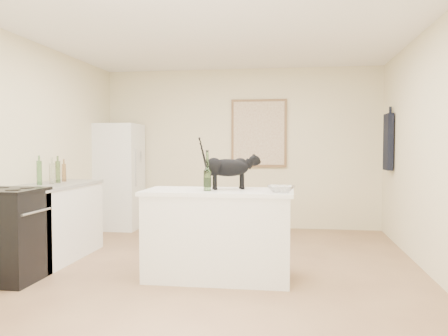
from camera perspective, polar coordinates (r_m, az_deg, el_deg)
floor at (r=5.01m, az=-1.49°, el=-12.82°), size 5.50×5.50×0.00m
ceiling at (r=4.98m, az=-1.52°, el=17.35°), size 5.50×5.50×0.00m
wall_back at (r=7.55m, az=2.09°, el=2.42°), size 4.50×0.00×4.50m
wall_front at (r=2.17m, az=-14.10°, el=1.52°), size 4.50×0.00×4.50m
wall_left at (r=5.66m, az=-24.57°, el=2.06°), size 0.00×5.50×5.50m
wall_right at (r=4.96m, az=25.06°, el=1.99°), size 0.00×5.50×5.50m
island_base at (r=4.70m, az=-0.70°, el=-8.46°), size 1.44×0.67×0.86m
island_top at (r=4.63m, az=-0.70°, el=-2.99°), size 1.50×0.70×0.04m
left_cabinets at (r=5.84m, az=-20.30°, el=-6.42°), size 0.60×1.40×0.86m
left_countertop at (r=5.78m, az=-20.37°, el=-2.02°), size 0.62×1.44×0.04m
stove at (r=5.07m, az=-25.22°, el=-7.65°), size 0.60×0.60×0.90m
fridge at (r=7.64m, az=-12.96°, el=-1.02°), size 0.68×0.68×1.70m
artwork_frame at (r=7.49m, az=4.35°, el=4.32°), size 0.90×0.03×1.10m
artwork_canvas at (r=7.47m, az=4.34°, el=4.33°), size 0.82×0.00×1.02m
hanging_garment at (r=6.94m, az=19.74°, el=3.06°), size 0.08×0.34×0.80m
black_cat at (r=4.69m, az=0.44°, el=-0.25°), size 0.59×0.35×0.40m
wine_bottle at (r=4.53m, az=-2.09°, el=-0.64°), size 0.09×0.09×0.35m
glass_bowl at (r=4.41m, az=7.08°, el=-2.61°), size 0.27×0.27×0.07m
fridge_paper at (r=7.63m, az=-10.21°, el=1.41°), size 0.05×0.12×0.17m
counter_bottle_cluster at (r=5.80m, az=-20.51°, el=-0.55°), size 0.12×0.59×0.28m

